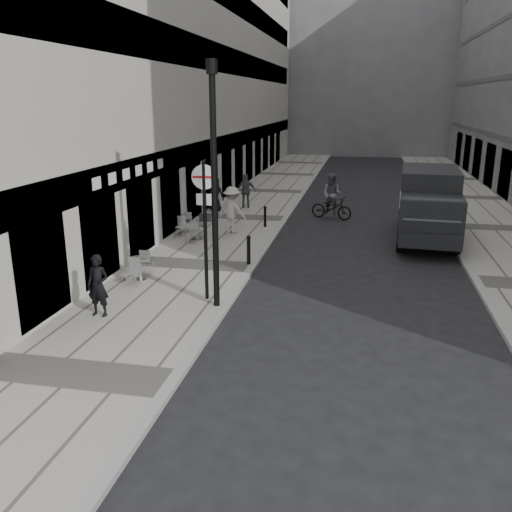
{
  "coord_description": "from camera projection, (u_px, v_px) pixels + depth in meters",
  "views": [
    {
      "loc": [
        3.46,
        -6.17,
        5.4
      ],
      "look_at": [
        0.77,
        7.35,
        1.4
      ],
      "focal_mm": 38.0,
      "sensor_mm": 36.0,
      "label": 1
    }
  ],
  "objects": [
    {
      "name": "ground",
      "position": [
        108.0,
        481.0,
        7.96
      ],
      "size": [
        120.0,
        120.0,
        0.0
      ],
      "primitive_type": "plane",
      "color": "black",
      "rests_on": "ground"
    },
    {
      "name": "sidewalk",
      "position": [
        242.0,
        218.0,
        25.28
      ],
      "size": [
        4.0,
        60.0,
        0.12
      ],
      "primitive_type": "cube",
      "color": "gray",
      "rests_on": "ground"
    },
    {
      "name": "far_sidewalk",
      "position": [
        492.0,
        229.0,
        23.21
      ],
      "size": [
        4.0,
        60.0,
        0.12
      ],
      "primitive_type": "cube",
      "color": "gray",
      "rests_on": "ground"
    },
    {
      "name": "building_left",
      "position": [
        196.0,
        31.0,
        29.66
      ],
      "size": [
        4.0,
        45.0,
        18.0
      ],
      "primitive_type": "cube",
      "color": "#B8B2A8",
      "rests_on": "ground"
    },
    {
      "name": "building_far",
      "position": [
        352.0,
        44.0,
        57.36
      ],
      "size": [
        24.0,
        16.0,
        22.0
      ],
      "primitive_type": "cube",
      "color": "slate",
      "rests_on": "ground"
    },
    {
      "name": "walking_man",
      "position": [
        98.0,
        286.0,
        13.54
      ],
      "size": [
        0.6,
        0.42,
        1.59
      ],
      "primitive_type": "imported",
      "rotation": [
        0.0,
        0.0,
        -0.07
      ],
      "color": "black",
      "rests_on": "sidewalk"
    },
    {
      "name": "sign_post",
      "position": [
        205.0,
        212.0,
        14.25
      ],
      "size": [
        0.65,
        0.1,
        3.78
      ],
      "rotation": [
        0.0,
        0.0,
        0.04
      ],
      "color": "black",
      "rests_on": "sidewalk"
    },
    {
      "name": "lamppost",
      "position": [
        214.0,
        176.0,
        13.46
      ],
      "size": [
        0.28,
        0.28,
        6.2
      ],
      "color": "black",
      "rests_on": "sidewalk"
    },
    {
      "name": "bollard_near",
      "position": [
        249.0,
        251.0,
        17.91
      ],
      "size": [
        0.12,
        0.12,
        0.91
      ],
      "primitive_type": "cylinder",
      "color": "black",
      "rests_on": "sidewalk"
    },
    {
      "name": "bollard_far",
      "position": [
        265.0,
        217.0,
        23.18
      ],
      "size": [
        0.11,
        0.11,
        0.84
      ],
      "primitive_type": "cylinder",
      "color": "black",
      "rests_on": "sidewalk"
    },
    {
      "name": "panel_van",
      "position": [
        429.0,
        202.0,
        21.14
      ],
      "size": [
        2.56,
        5.99,
        2.76
      ],
      "rotation": [
        0.0,
        0.0,
        -0.07
      ],
      "color": "black",
      "rests_on": "ground"
    },
    {
      "name": "cyclist",
      "position": [
        332.0,
        201.0,
        25.19
      ],
      "size": [
        2.09,
        1.28,
        2.13
      ],
      "rotation": [
        0.0,
        0.0,
        -0.32
      ],
      "color": "black",
      "rests_on": "ground"
    },
    {
      "name": "pedestrian_a",
      "position": [
        246.0,
        191.0,
        27.16
      ],
      "size": [
        1.05,
        0.56,
        1.71
      ],
      "primitive_type": "imported",
      "rotation": [
        0.0,
        0.0,
        3.29
      ],
      "color": "#4D4D51",
      "rests_on": "sidewalk"
    },
    {
      "name": "pedestrian_b",
      "position": [
        232.0,
        210.0,
        21.89
      ],
      "size": [
        1.41,
        1.09,
        1.92
      ],
      "primitive_type": "imported",
      "rotation": [
        0.0,
        0.0,
        2.8
      ],
      "color": "#B3ACA5",
      "rests_on": "sidewalk"
    },
    {
      "name": "pedestrian_c",
      "position": [
        215.0,
        194.0,
        26.37
      ],
      "size": [
        0.86,
        0.61,
        1.65
      ],
      "primitive_type": "imported",
      "rotation": [
        0.0,
        0.0,
        3.03
      ],
      "color": "black",
      "rests_on": "sidewalk"
    },
    {
      "name": "cafe_table_near",
      "position": [
        140.0,
        267.0,
        16.35
      ],
      "size": [
        0.63,
        1.43,
        0.82
      ],
      "color": "silver",
      "rests_on": "sidewalk"
    },
    {
      "name": "cafe_table_mid",
      "position": [
        197.0,
        229.0,
        21.11
      ],
      "size": [
        0.64,
        1.44,
        0.82
      ],
      "color": "#ADACAF",
      "rests_on": "sidewalk"
    },
    {
      "name": "cafe_table_far",
      "position": [
        185.0,
        224.0,
        22.06
      ],
      "size": [
        0.62,
        1.4,
        0.8
      ],
      "color": "silver",
      "rests_on": "sidewalk"
    }
  ]
}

